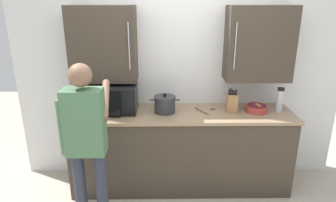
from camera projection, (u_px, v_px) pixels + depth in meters
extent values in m
cube|color=white|center=(180.00, 71.00, 3.56)|extent=(3.91, 0.10, 2.66)
cube|color=#3D3328|center=(103.00, 44.00, 3.24)|extent=(0.72, 0.32, 0.82)
cylinder|color=#B7BABF|center=(129.00, 46.00, 3.08)|extent=(0.01, 0.01, 0.49)
cube|color=#3D3328|center=(259.00, 44.00, 3.26)|extent=(0.72, 0.32, 0.82)
cylinder|color=#B7BABF|center=(235.00, 46.00, 3.09)|extent=(0.01, 0.01, 0.49)
cube|color=#3D3328|center=(181.00, 151.00, 3.50)|extent=(2.49, 0.60, 0.90)
cube|color=#937A5B|center=(181.00, 114.00, 3.35)|extent=(2.53, 0.64, 0.03)
cube|color=black|center=(181.00, 194.00, 3.36)|extent=(2.49, 0.04, 0.09)
cube|color=black|center=(112.00, 99.00, 3.33)|extent=(0.55, 0.35, 0.30)
cube|color=beige|center=(105.00, 99.00, 3.32)|extent=(0.35, 0.29, 0.24)
cube|color=black|center=(128.00, 104.00, 3.16)|extent=(0.15, 0.01, 0.28)
cube|color=black|center=(102.00, 104.00, 3.15)|extent=(0.39, 0.06, 0.28)
cylinder|color=brown|center=(202.00, 111.00, 3.35)|extent=(0.14, 0.22, 0.01)
ellipsoid|color=brown|center=(213.00, 109.00, 3.43)|extent=(0.08, 0.07, 0.02)
cylinder|color=#B7BABF|center=(280.00, 101.00, 3.32)|extent=(0.07, 0.07, 0.25)
cylinder|color=black|center=(281.00, 89.00, 3.27)|extent=(0.08, 0.08, 0.03)
cube|color=#A37547|center=(232.00, 103.00, 3.33)|extent=(0.11, 0.15, 0.20)
cylinder|color=black|center=(229.00, 92.00, 3.26)|extent=(0.02, 0.02, 0.07)
cylinder|color=black|center=(231.00, 92.00, 3.26)|extent=(0.02, 0.02, 0.08)
cylinder|color=black|center=(233.00, 92.00, 3.27)|extent=(0.02, 0.02, 0.06)
cylinder|color=black|center=(234.00, 93.00, 3.27)|extent=(0.02, 0.02, 0.05)
cylinder|color=black|center=(236.00, 92.00, 3.27)|extent=(0.02, 0.02, 0.06)
cylinder|color=#2D2D33|center=(165.00, 105.00, 3.32)|extent=(0.23, 0.23, 0.17)
cylinder|color=#2D2D33|center=(165.00, 97.00, 3.29)|extent=(0.24, 0.24, 0.02)
cylinder|color=black|center=(165.00, 95.00, 3.28)|extent=(0.04, 0.04, 0.03)
cylinder|color=#2D2D33|center=(152.00, 100.00, 3.29)|extent=(0.05, 0.02, 0.02)
cylinder|color=#2D2D33|center=(178.00, 100.00, 3.30)|extent=(0.05, 0.02, 0.02)
cylinder|color=#AD3D33|center=(256.00, 109.00, 3.35)|extent=(0.25, 0.25, 0.07)
cylinder|color=#561E19|center=(257.00, 107.00, 3.35)|extent=(0.21, 0.21, 0.05)
sphere|color=orange|center=(259.00, 106.00, 3.33)|extent=(0.04, 0.04, 0.04)
sphere|color=#511E5B|center=(254.00, 105.00, 3.35)|extent=(0.05, 0.05, 0.05)
sphere|color=orange|center=(257.00, 105.00, 3.37)|extent=(0.05, 0.05, 0.05)
sphere|color=#511E5B|center=(261.00, 106.00, 3.32)|extent=(0.05, 0.05, 0.05)
cylinder|color=#282D3D|center=(81.00, 192.00, 2.79)|extent=(0.11, 0.11, 0.83)
cylinder|color=#282D3D|center=(102.00, 192.00, 2.80)|extent=(0.11, 0.11, 0.83)
cube|color=#47704C|center=(85.00, 122.00, 2.57)|extent=(0.34, 0.20, 0.60)
sphere|color=brown|center=(80.00, 75.00, 2.43)|extent=(0.20, 0.20, 0.20)
cylinder|color=brown|center=(105.00, 99.00, 2.74)|extent=(0.13, 0.50, 0.28)
cylinder|color=#47704C|center=(62.00, 128.00, 2.58)|extent=(0.07, 0.07, 0.51)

